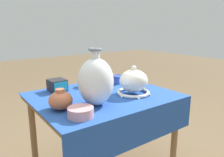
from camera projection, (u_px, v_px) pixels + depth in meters
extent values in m
cylinder|color=olive|center=(174.00, 143.00, 1.57)|extent=(0.04, 0.04, 0.65)
cylinder|color=olive|center=(34.00, 141.00, 1.61)|extent=(0.04, 0.04, 0.65)
cylinder|color=olive|center=(120.00, 115.00, 2.07)|extent=(0.04, 0.04, 0.65)
cube|color=olive|center=(103.00, 97.00, 1.51)|extent=(0.91, 0.73, 0.03)
cube|color=#234C9E|center=(103.00, 95.00, 1.51)|extent=(0.93, 0.75, 0.01)
cube|color=#234C9E|center=(140.00, 129.00, 1.23)|extent=(0.93, 0.01, 0.22)
ellipsoid|color=white|center=(96.00, 82.00, 1.27)|extent=(0.21, 0.21, 0.28)
cylinder|color=white|center=(95.00, 54.00, 1.24)|extent=(0.05, 0.05, 0.05)
torus|color=slate|center=(95.00, 49.00, 1.23)|extent=(0.08, 0.08, 0.02)
torus|color=white|center=(133.00, 92.00, 1.51)|extent=(0.23, 0.23, 0.02)
ellipsoid|color=white|center=(134.00, 81.00, 1.49)|extent=(0.20, 0.20, 0.15)
sphere|color=white|center=(134.00, 68.00, 1.47)|extent=(0.04, 0.04, 0.04)
cone|color=white|center=(145.00, 90.00, 1.58)|extent=(0.01, 0.04, 0.03)
cone|color=white|center=(130.00, 88.00, 1.62)|extent=(0.04, 0.03, 0.03)
cone|color=white|center=(118.00, 91.00, 1.56)|extent=(0.04, 0.03, 0.03)
cone|color=white|center=(120.00, 95.00, 1.45)|extent=(0.01, 0.04, 0.03)
cone|color=white|center=(137.00, 98.00, 1.40)|extent=(0.04, 0.03, 0.03)
cone|color=white|center=(149.00, 94.00, 1.47)|extent=(0.04, 0.03, 0.03)
cube|color=#232328|center=(57.00, 85.00, 1.58)|extent=(0.12, 0.13, 0.08)
cube|color=teal|center=(61.00, 87.00, 1.53)|extent=(0.10, 0.01, 0.07)
ellipsoid|color=#BC6642|center=(61.00, 100.00, 1.22)|extent=(0.14, 0.14, 0.11)
cylinder|color=#BC6642|center=(60.00, 91.00, 1.21)|extent=(0.05, 0.05, 0.02)
cylinder|color=#3851A8|center=(117.00, 80.00, 1.79)|extent=(0.09, 0.09, 0.06)
torus|color=#3851A8|center=(117.00, 76.00, 1.79)|extent=(0.10, 0.10, 0.01)
cylinder|color=#2D2D33|center=(88.00, 82.00, 1.70)|extent=(0.09, 0.09, 0.07)
torus|color=#2D2D33|center=(88.00, 78.00, 1.70)|extent=(0.11, 0.11, 0.01)
cylinder|color=#D19399|center=(81.00, 112.00, 1.12)|extent=(0.14, 0.14, 0.05)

